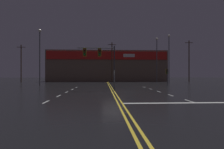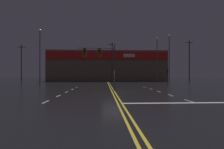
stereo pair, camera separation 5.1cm
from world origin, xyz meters
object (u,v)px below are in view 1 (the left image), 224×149
at_px(traffic_signal_corner_northeast, 167,73).
at_px(streetlight_far_right, 169,53).
at_px(streetlight_median_approach, 40,50).
at_px(traffic_signal_median, 99,57).
at_px(streetlight_far_median, 157,55).

height_order(traffic_signal_corner_northeast, streetlight_far_right, streetlight_far_right).
xyz_separation_m(streetlight_median_approach, streetlight_far_right, (27.30, 8.76, 0.70)).
distance_m(traffic_signal_corner_northeast, streetlight_far_right, 10.86).
relative_size(traffic_signal_corner_northeast, streetlight_median_approach, 0.30).
xyz_separation_m(traffic_signal_median, traffic_signal_corner_northeast, (12.48, 10.85, -1.95)).
distance_m(traffic_signal_median, streetlight_far_median, 26.21).
distance_m(traffic_signal_corner_northeast, streetlight_far_median, 12.22).
height_order(traffic_signal_median, traffic_signal_corner_northeast, traffic_signal_median).
bearing_deg(streetlight_far_median, traffic_signal_median, -122.45).
bearing_deg(streetlight_far_right, streetlight_far_median, 135.41).
bearing_deg(streetlight_far_median, traffic_signal_corner_northeast, -97.69).
bearing_deg(traffic_signal_median, traffic_signal_corner_northeast, 41.00).
distance_m(traffic_signal_median, streetlight_median_approach, 15.76).
relative_size(streetlight_far_right, streetlight_far_median, 1.03).
relative_size(traffic_signal_median, streetlight_median_approach, 0.53).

